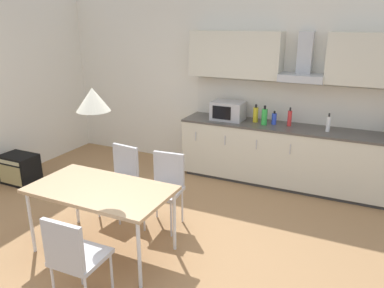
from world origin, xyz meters
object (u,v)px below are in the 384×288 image
(microwave, at_px, (228,111))
(bottle_red, at_px, (290,118))
(bottle_green, at_px, (264,117))
(chair_far_left, at_px, (121,174))
(bottle_yellow, at_px, (256,114))
(guitar_amp, at_px, (20,169))
(chair_near_right, at_px, (73,254))
(pendant_lamp, at_px, (93,99))
(bottle_blue, at_px, (274,119))
(bottle_white, at_px, (328,124))
(dining_table, at_px, (101,192))
(chair_far_right, at_px, (166,183))

(microwave, bearing_deg, bottle_red, 2.68)
(bottle_green, xyz_separation_m, chair_far_left, (-1.33, -1.70, -0.48))
(bottle_green, xyz_separation_m, bottle_yellow, (-0.16, 0.10, -0.01))
(bottle_green, relative_size, guitar_amp, 0.55)
(bottle_red, distance_m, chair_near_right, 3.54)
(bottle_yellow, bearing_deg, bottle_red, -0.38)
(bottle_yellow, bearing_deg, microwave, -173.68)
(bottle_green, relative_size, pendant_lamp, 0.89)
(bottle_blue, height_order, guitar_amp, bottle_blue)
(bottle_white, relative_size, dining_table, 0.18)
(bottle_red, bearing_deg, chair_near_right, -106.99)
(bottle_blue, xyz_separation_m, guitar_amp, (-3.38, -1.69, -0.76))
(bottle_yellow, height_order, guitar_amp, bottle_yellow)
(bottle_yellow, distance_m, bottle_blue, 0.28)
(bottle_red, bearing_deg, chair_far_left, -132.80)
(microwave, relative_size, bottle_white, 1.88)
(bottle_blue, relative_size, bottle_red, 0.73)
(dining_table, bearing_deg, guitar_amp, 158.60)
(bottle_blue, bearing_deg, bottle_yellow, 178.08)
(bottle_green, bearing_deg, chair_far_left, -127.92)
(bottle_red, relative_size, chair_far_right, 0.31)
(chair_far_left, bearing_deg, chair_near_right, -67.51)
(microwave, bearing_deg, bottle_yellow, 6.32)
(chair_near_right, xyz_separation_m, chair_far_left, (-0.64, 1.55, 0.00))
(bottle_yellow, relative_size, bottle_red, 0.99)
(chair_far_right, relative_size, guitar_amp, 1.67)
(dining_table, distance_m, chair_far_right, 0.85)
(microwave, distance_m, dining_table, 2.59)
(pendant_lamp, bearing_deg, chair_far_right, 67.76)
(microwave, relative_size, guitar_amp, 0.92)
(microwave, height_order, chair_far_right, microwave)
(chair_far_right, height_order, pendant_lamp, pendant_lamp)
(bottle_red, xyz_separation_m, chair_far_left, (-1.67, -1.80, -0.48))
(bottle_blue, distance_m, bottle_red, 0.22)
(bottle_red, xyz_separation_m, pendant_lamp, (-1.35, -2.58, 0.62))
(bottle_red, xyz_separation_m, chair_near_right, (-1.02, -3.35, -0.48))
(dining_table, bearing_deg, bottle_blue, 66.25)
(bottle_green, bearing_deg, bottle_white, 2.02)
(bottle_white, distance_m, bottle_red, 0.54)
(microwave, height_order, chair_far_left, microwave)
(bottle_yellow, relative_size, chair_far_right, 0.31)
(chair_far_left, distance_m, chair_far_right, 0.63)
(bottle_white, xyz_separation_m, dining_table, (-1.89, -2.51, -0.32))
(bottle_green, height_order, pendant_lamp, pendant_lamp)
(microwave, xyz_separation_m, bottle_red, (0.92, 0.04, -0.03))
(microwave, relative_size, dining_table, 0.33)
(bottle_yellow, height_order, dining_table, bottle_yellow)
(bottle_white, bearing_deg, chair_far_right, -132.16)
(bottle_red, distance_m, chair_far_left, 2.50)
(microwave, distance_m, chair_far_right, 1.83)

